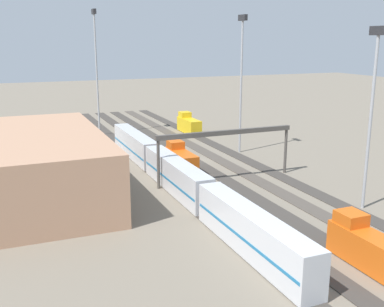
% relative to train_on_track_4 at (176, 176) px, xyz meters
% --- Properties ---
extents(ground_plane, '(400.00, 400.00, 0.00)m').
position_rel_train_on_track_4_xyz_m(ground_plane, '(16.17, -10.00, -2.59)').
color(ground_plane, '#756B5B').
extents(track_bed_0, '(140.00, 2.80, 0.12)m').
position_rel_train_on_track_4_xyz_m(track_bed_0, '(16.17, -20.00, -2.53)').
color(track_bed_0, '#3D3833').
rests_on(track_bed_0, ground_plane).
extents(track_bed_1, '(140.00, 2.80, 0.12)m').
position_rel_train_on_track_4_xyz_m(track_bed_1, '(16.17, -15.00, -2.53)').
color(track_bed_1, '#4C443D').
rests_on(track_bed_1, ground_plane).
extents(track_bed_2, '(140.00, 2.80, 0.12)m').
position_rel_train_on_track_4_xyz_m(track_bed_2, '(16.17, -10.00, -2.53)').
color(track_bed_2, '#3D3833').
rests_on(track_bed_2, ground_plane).
extents(track_bed_3, '(140.00, 2.80, 0.12)m').
position_rel_train_on_track_4_xyz_m(track_bed_3, '(16.17, -5.00, -2.53)').
color(track_bed_3, '#3D3833').
rests_on(track_bed_3, ground_plane).
extents(track_bed_4, '(140.00, 2.80, 0.12)m').
position_rel_train_on_track_4_xyz_m(track_bed_4, '(16.17, 0.00, -2.53)').
color(track_bed_4, '#3D3833').
rests_on(track_bed_4, ground_plane).
extents(train_on_track_4, '(71.40, 3.06, 5.00)m').
position_rel_train_on_track_4_xyz_m(train_on_track_4, '(0.00, 0.00, 0.00)').
color(train_on_track_4, silver).
rests_on(train_on_track_4, ground_plane).
extents(train_on_track_0, '(10.00, 3.00, 5.00)m').
position_rel_train_on_track_4_xyz_m(train_on_track_0, '(43.97, -20.00, -0.44)').
color(train_on_track_0, gold).
rests_on(train_on_track_0, ground_plane).
extents(train_on_track_2, '(10.00, 3.00, 5.00)m').
position_rel_train_on_track_4_xyz_m(train_on_track_2, '(-31.22, -10.00, -0.44)').
color(train_on_track_2, '#D85914').
rests_on(train_on_track_2, ground_plane).
extents(train_on_track_3, '(10.00, 3.00, 5.00)m').
position_rel_train_on_track_4_xyz_m(train_on_track_3, '(10.89, -5.00, -0.44)').
color(train_on_track_3, '#D85914').
rests_on(train_on_track_3, ground_plane).
extents(light_mast_0, '(2.80, 0.70, 28.60)m').
position_rel_train_on_track_4_xyz_m(light_mast_0, '(19.82, -22.05, 15.50)').
color(light_mast_0, '#9EA0A5').
rests_on(light_mast_0, ground_plane).
extents(light_mast_1, '(2.80, 0.70, 30.84)m').
position_rel_train_on_track_4_xyz_m(light_mast_1, '(49.43, 2.27, 16.71)').
color(light_mast_1, '#9EA0A5').
rests_on(light_mast_1, ground_plane).
extents(light_mast_2, '(2.80, 0.70, 25.39)m').
position_rel_train_on_track_4_xyz_m(light_mast_2, '(-17.29, -22.26, 13.75)').
color(light_mast_2, '#9EA0A5').
rests_on(light_mast_2, ground_plane).
extents(signal_gantry, '(0.70, 25.00, 8.80)m').
position_rel_train_on_track_4_xyz_m(signal_gantry, '(2.52, -10.00, 4.83)').
color(signal_gantry, '#4C4742').
rests_on(signal_gantry, ground_plane).
extents(maintenance_shed, '(37.35, 20.83, 9.81)m').
position_rel_train_on_track_4_xyz_m(maintenance_shed, '(6.60, 21.07, 2.31)').
color(maintenance_shed, tan).
rests_on(maintenance_shed, ground_plane).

